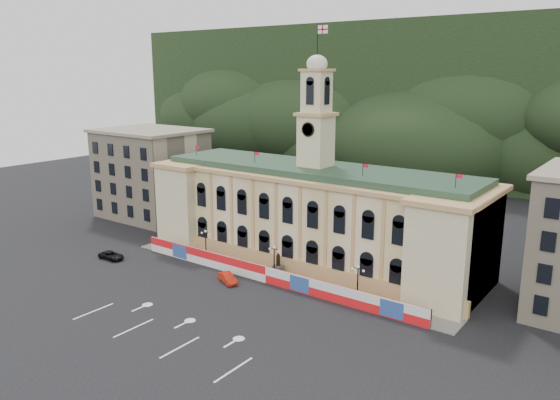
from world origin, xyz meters
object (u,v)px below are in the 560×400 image
Objects in this scene: statue at (278,269)px; red_sedan at (228,278)px; lamp_center at (274,259)px; black_suv at (111,255)px.

red_sedan is (-4.64, -6.26, -0.49)m from statue.
lamp_center is 1.09× the size of black_suv.
statue is 0.78× the size of black_suv.
red_sedan is 0.95× the size of black_suv.
lamp_center reaches higher than black_suv.
statue reaches higher than red_sedan.
statue is 0.72× the size of lamp_center.
statue is 0.83× the size of red_sedan.
lamp_center reaches higher than statue.
statue is 28.75m from black_suv.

